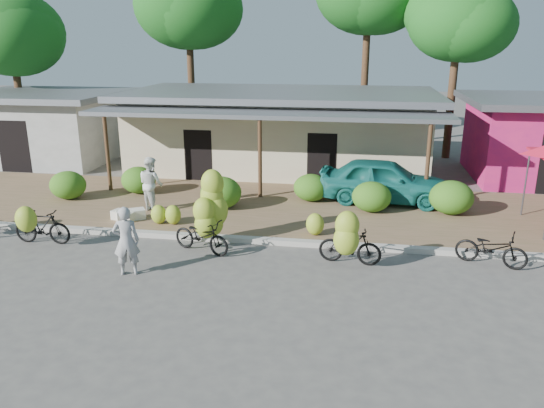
{
  "coord_description": "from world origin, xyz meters",
  "views": [
    {
      "loc": [
        3.28,
        -11.49,
        5.38
      ],
      "look_at": [
        1.11,
        1.85,
        1.2
      ],
      "focal_mm": 35.0,
      "sensor_mm": 36.0,
      "label": 1
    }
  ],
  "objects_px": {
    "tree_far_center": "(185,3)",
    "bystander": "(151,184)",
    "sack_near": "(131,215)",
    "sack_far": "(124,215)",
    "bike_left": "(39,225)",
    "bike_center": "(207,218)",
    "tree_near_right": "(454,18)",
    "vendor": "(126,241)",
    "teal_van": "(384,180)",
    "bike_far_right": "(491,248)",
    "tree_back_left": "(8,31)",
    "bike_right": "(349,241)"
  },
  "relations": [
    {
      "from": "teal_van",
      "to": "bike_left",
      "type": "bearing_deg",
      "value": 123.68
    },
    {
      "from": "bike_center",
      "to": "tree_near_right",
      "type": "bearing_deg",
      "value": -9.3
    },
    {
      "from": "bike_left",
      "to": "bike_far_right",
      "type": "height_order",
      "value": "bike_left"
    },
    {
      "from": "tree_near_right",
      "to": "teal_van",
      "type": "bearing_deg",
      "value": -110.11
    },
    {
      "from": "vendor",
      "to": "teal_van",
      "type": "height_order",
      "value": "vendor"
    },
    {
      "from": "tree_near_right",
      "to": "sack_near",
      "type": "xyz_separation_m",
      "value": [
        -10.79,
        -11.58,
        -6.06
      ]
    },
    {
      "from": "bystander",
      "to": "tree_near_right",
      "type": "bearing_deg",
      "value": -99.87
    },
    {
      "from": "tree_near_right",
      "to": "bike_center",
      "type": "xyz_separation_m",
      "value": [
        -7.87,
        -13.21,
        -5.47
      ]
    },
    {
      "from": "sack_near",
      "to": "teal_van",
      "type": "height_order",
      "value": "teal_van"
    },
    {
      "from": "bike_center",
      "to": "sack_far",
      "type": "distance_m",
      "value": 3.53
    },
    {
      "from": "bike_right",
      "to": "bystander",
      "type": "distance_m",
      "value": 7.19
    },
    {
      "from": "bike_center",
      "to": "sack_near",
      "type": "height_order",
      "value": "bike_center"
    },
    {
      "from": "bike_left",
      "to": "bike_center",
      "type": "height_order",
      "value": "bike_center"
    },
    {
      "from": "sack_near",
      "to": "bystander",
      "type": "relative_size",
      "value": 0.49
    },
    {
      "from": "sack_near",
      "to": "teal_van",
      "type": "xyz_separation_m",
      "value": [
        7.71,
        3.17,
        0.59
      ]
    },
    {
      "from": "tree_far_center",
      "to": "vendor",
      "type": "height_order",
      "value": "tree_far_center"
    },
    {
      "from": "tree_near_right",
      "to": "vendor",
      "type": "bearing_deg",
      "value": -121.64
    },
    {
      "from": "tree_far_center",
      "to": "bystander",
      "type": "height_order",
      "value": "tree_far_center"
    },
    {
      "from": "tree_back_left",
      "to": "sack_far",
      "type": "height_order",
      "value": "tree_back_left"
    },
    {
      "from": "tree_near_right",
      "to": "vendor",
      "type": "xyz_separation_m",
      "value": [
        -9.31,
        -15.11,
        -5.48
      ]
    },
    {
      "from": "tree_far_center",
      "to": "bike_center",
      "type": "bearing_deg",
      "value": -70.78
    },
    {
      "from": "bike_far_right",
      "to": "bystander",
      "type": "distance_m",
      "value": 10.22
    },
    {
      "from": "vendor",
      "to": "sack_far",
      "type": "bearing_deg",
      "value": -83.34
    },
    {
      "from": "vendor",
      "to": "bike_right",
      "type": "bearing_deg",
      "value": 174.48
    },
    {
      "from": "bike_right",
      "to": "bike_center",
      "type": "bearing_deg",
      "value": 87.98
    },
    {
      "from": "tree_back_left",
      "to": "tree_far_center",
      "type": "relative_size",
      "value": 0.83
    },
    {
      "from": "tree_near_right",
      "to": "bike_far_right",
      "type": "height_order",
      "value": "tree_near_right"
    },
    {
      "from": "tree_back_left",
      "to": "bike_right",
      "type": "bearing_deg",
      "value": -36.24
    },
    {
      "from": "tree_back_left",
      "to": "vendor",
      "type": "distance_m",
      "value": 18.62
    },
    {
      "from": "sack_far",
      "to": "teal_van",
      "type": "relative_size",
      "value": 0.17
    },
    {
      "from": "tree_back_left",
      "to": "bike_left",
      "type": "distance_m",
      "value": 15.79
    },
    {
      "from": "tree_far_center",
      "to": "sack_near",
      "type": "distance_m",
      "value": 14.96
    },
    {
      "from": "tree_far_center",
      "to": "bystander",
      "type": "xyz_separation_m",
      "value": [
        2.52,
        -12.05,
        -6.19
      ]
    },
    {
      "from": "teal_van",
      "to": "tree_far_center",
      "type": "bearing_deg",
      "value": 49.24
    },
    {
      "from": "tree_back_left",
      "to": "sack_near",
      "type": "relative_size",
      "value": 9.1
    },
    {
      "from": "bike_left",
      "to": "bike_center",
      "type": "xyz_separation_m",
      "value": [
        4.6,
        0.5,
        0.28
      ]
    },
    {
      "from": "bike_left",
      "to": "sack_far",
      "type": "distance_m",
      "value": 2.58
    },
    {
      "from": "sack_near",
      "to": "sack_far",
      "type": "bearing_deg",
      "value": -161.98
    },
    {
      "from": "bike_center",
      "to": "bystander",
      "type": "bearing_deg",
      "value": 65.96
    },
    {
      "from": "vendor",
      "to": "teal_van",
      "type": "bearing_deg",
      "value": -151.89
    },
    {
      "from": "bike_left",
      "to": "bike_center",
      "type": "bearing_deg",
      "value": -84.72
    },
    {
      "from": "tree_far_center",
      "to": "bike_far_right",
      "type": "xyz_separation_m",
      "value": [
        12.38,
        -14.66,
        -6.74
      ]
    },
    {
      "from": "vendor",
      "to": "bystander",
      "type": "height_order",
      "value": "bystander"
    },
    {
      "from": "tree_back_left",
      "to": "tree_near_right",
      "type": "relative_size",
      "value": 0.96
    },
    {
      "from": "bike_left",
      "to": "sack_near",
      "type": "height_order",
      "value": "bike_left"
    },
    {
      "from": "bike_far_right",
      "to": "sack_far",
      "type": "bearing_deg",
      "value": 101.14
    },
    {
      "from": "tree_back_left",
      "to": "tree_far_center",
      "type": "bearing_deg",
      "value": 20.56
    },
    {
      "from": "bike_center",
      "to": "vendor",
      "type": "bearing_deg",
      "value": 164.27
    },
    {
      "from": "bike_left",
      "to": "tree_near_right",
      "type": "bearing_deg",
      "value": -43.25
    },
    {
      "from": "bike_far_right",
      "to": "sack_near",
      "type": "relative_size",
      "value": 2.13
    }
  ]
}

